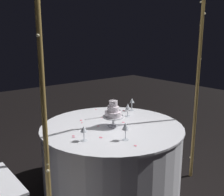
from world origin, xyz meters
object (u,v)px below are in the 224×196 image
Objects in this scene: cake_knife at (99,118)px; wine_glass_0 at (84,130)px; main_table at (112,158)px; wine_glass_3 at (128,107)px; decorative_arch at (139,57)px; tiered_cake at (113,112)px; wine_glass_2 at (132,101)px; wine_glass_1 at (125,127)px.

wine_glass_0 is at bearing 42.64° from cake_knife.
cake_knife reaches higher than main_table.
main_table is 9.87× the size of wine_glass_3.
cake_knife is (-0.50, -0.46, -0.10)m from wine_glass_0.
decorative_arch is 1.00m from cake_knife.
decorative_arch reaches higher than cake_knife.
tiered_cake is 1.76× the size of wine_glass_2.
wine_glass_0 is at bearing -36.19° from wine_glass_1.
cake_knife is at bearing -106.37° from wine_glass_1.
cake_knife is (0.30, -0.16, -0.10)m from wine_glass_3.
main_table is 5.37× the size of tiered_cake.
wine_glass_1 is at bearing 143.81° from wine_glass_0.
decorative_arch is at bearing 90.13° from main_table.
tiered_cake is at bearing 80.15° from cake_knife.
decorative_arch reaches higher than wine_glass_1.
wine_glass_2 is 0.54× the size of cake_knife.
wine_glass_3 is (-0.50, -0.52, -0.01)m from wine_glass_1.
main_table is 9.07× the size of wine_glass_1.
decorative_arch is 1.07m from wine_glass_2.
main_table is at bearing 80.39° from cake_knife.
decorative_arch is 0.89m from wine_glass_3.
wine_glass_0 is 0.37m from wine_glass_1.
wine_glass_3 is at bearing -134.00° from wine_glass_1.
main_table is at bearing 22.68° from wine_glass_3.
wine_glass_2 reaches higher than wine_glass_3.
main_table is (0.00, -0.38, -1.10)m from decorative_arch.
wine_glass_0 is at bearing 16.83° from tiered_cake.
wine_glass_3 is (-0.35, -0.53, -0.63)m from decorative_arch.
wine_glass_0 is 0.84× the size of wine_glass_1.
wine_glass_1 reaches higher than cake_knife.
tiered_cake reaches higher than wine_glass_3.
wine_glass_2 is 0.25m from wine_glass_3.
tiered_cake is 2.01× the size of wine_glass_0.
wine_glass_1 is at bearing 46.00° from wine_glass_3.
main_table is 0.48m from cake_knife.
decorative_arch reaches higher than tiered_cake.
decorative_arch is 16.73× the size of wine_glass_0.
wine_glass_3 is (0.20, 0.14, -0.01)m from wine_glass_2.
tiered_cake reaches higher than cake_knife.
decorative_arch reaches higher than wine_glass_2.
main_table is at bearing -103.55° from tiered_cake.
wine_glass_1 is 0.56× the size of cake_knife.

